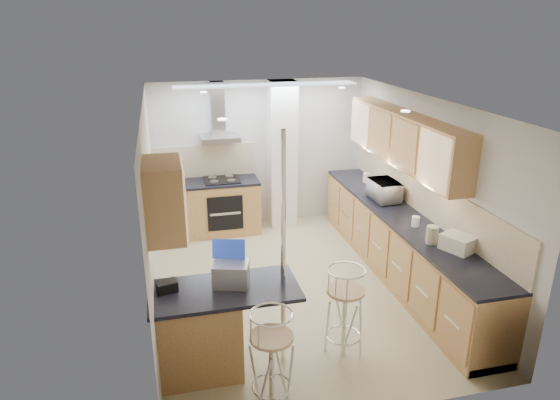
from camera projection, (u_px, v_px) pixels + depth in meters
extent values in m
plane|color=tan|center=(295.00, 287.00, 6.79)|extent=(4.80, 4.80, 0.00)
cube|color=beige|center=(259.00, 154.00, 8.55)|extent=(3.60, 0.04, 2.50)
cube|color=beige|center=(372.00, 297.00, 4.17)|extent=(3.60, 0.04, 2.50)
cube|color=beige|center=(151.00, 213.00, 5.97)|extent=(0.04, 4.80, 2.50)
cube|color=beige|center=(424.00, 190.00, 6.76)|extent=(0.04, 4.80, 2.50)
cube|color=silver|center=(297.00, 102.00, 5.93)|extent=(3.60, 4.80, 0.02)
cube|color=#AE6F45|center=(403.00, 139.00, 6.87)|extent=(0.34, 3.00, 0.72)
cube|color=#AE6F45|center=(164.00, 200.00, 4.55)|extent=(0.34, 0.62, 0.72)
cube|color=#EBE2C6|center=(423.00, 195.00, 6.78)|extent=(0.03, 4.40, 0.56)
cube|color=#EBE2C6|center=(204.00, 162.00, 8.35)|extent=(1.70, 0.03, 0.56)
cube|color=white|center=(282.00, 156.00, 8.45)|extent=(0.45, 0.40, 2.50)
cube|color=#AAACAF|center=(220.00, 138.00, 8.04)|extent=(0.62, 0.48, 0.08)
cube|color=#AAACAF|center=(217.00, 109.00, 8.02)|extent=(0.22, 0.20, 0.88)
cylinder|color=white|center=(283.00, 254.00, 4.92)|extent=(0.05, 0.05, 2.50)
cube|color=black|center=(225.00, 213.00, 8.12)|extent=(0.58, 0.02, 0.58)
cube|color=black|center=(222.00, 180.00, 8.24)|extent=(0.58, 0.50, 0.02)
cube|color=tan|center=(266.00, 85.00, 7.58)|extent=(2.80, 0.35, 0.02)
cube|color=#AE6F45|center=(399.00, 246.00, 6.97)|extent=(0.60, 4.40, 0.88)
cube|color=black|center=(402.00, 216.00, 6.81)|extent=(0.63, 4.40, 0.04)
cube|color=#AE6F45|center=(208.00, 209.00, 8.35)|extent=(1.70, 0.60, 0.88)
cube|color=black|center=(207.00, 183.00, 8.19)|extent=(1.70, 0.63, 0.04)
cube|color=#AE6F45|center=(226.00, 331.00, 5.06)|extent=(1.35, 0.62, 0.90)
cube|color=black|center=(224.00, 291.00, 4.90)|extent=(1.47, 0.72, 0.04)
imported|color=white|center=(384.00, 190.00, 7.31)|extent=(0.38, 0.54, 0.29)
cube|color=#999CA1|center=(231.00, 274.00, 4.93)|extent=(0.40, 0.35, 0.24)
cube|color=black|center=(167.00, 286.00, 4.84)|extent=(0.22, 0.18, 0.11)
cylinder|color=white|center=(387.00, 195.00, 7.30)|extent=(0.15, 0.15, 0.17)
cylinder|color=white|center=(366.00, 178.00, 8.12)|extent=(0.12, 0.12, 0.15)
cylinder|color=#B5AF90|center=(432.00, 235.00, 5.90)|extent=(0.17, 0.17, 0.21)
cylinder|color=white|center=(416.00, 221.00, 6.40)|extent=(0.10, 0.10, 0.13)
cube|color=white|center=(458.00, 243.00, 5.73)|extent=(0.39, 0.43, 0.18)
cylinder|color=#AAACAF|center=(174.00, 178.00, 7.95)|extent=(0.16, 0.16, 0.24)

